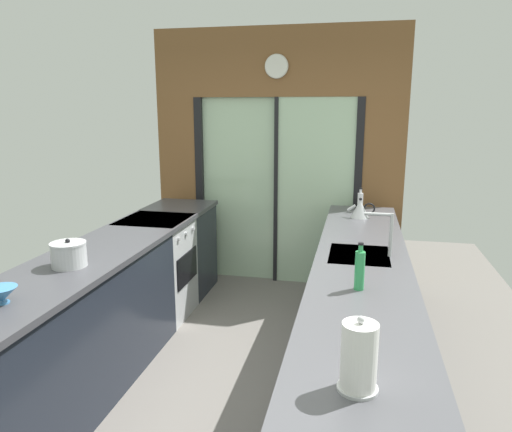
{
  "coord_description": "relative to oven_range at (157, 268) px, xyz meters",
  "views": [
    {
      "loc": [
        0.86,
        -2.64,
        1.9
      ],
      "look_at": [
        0.09,
        0.92,
        1.07
      ],
      "focal_mm": 33.6,
      "sensor_mm": 36.0,
      "label": 1
    }
  ],
  "objects": [
    {
      "name": "right_counter_run",
      "position": [
        1.82,
        -0.95,
        0.01
      ],
      "size": [
        0.62,
        3.8,
        0.92
      ],
      "color": "#1E232D",
      "rests_on": "ground_plane"
    },
    {
      "name": "mixing_bowl",
      "position": [
        0.02,
        -1.93,
        0.51
      ],
      "size": [
        0.16,
        0.16,
        0.09
      ],
      "color": "teal",
      "rests_on": "left_counter_run"
    },
    {
      "name": "paper_towel_roll",
      "position": [
        1.8,
        -2.33,
        0.59
      ],
      "size": [
        0.15,
        0.15,
        0.28
      ],
      "color": "#B7BABC",
      "rests_on": "right_counter_run"
    },
    {
      "name": "soap_bottle_far",
      "position": [
        1.8,
        0.71,
        0.56
      ],
      "size": [
        0.05,
        0.05,
        0.23
      ],
      "color": "silver",
      "rests_on": "right_counter_run"
    },
    {
      "name": "stock_pot",
      "position": [
        0.02,
        -1.34,
        0.54
      ],
      "size": [
        0.22,
        0.22,
        0.18
      ],
      "color": "#B7BABC",
      "rests_on": "left_counter_run"
    },
    {
      "name": "back_wall_unit",
      "position": [
        0.91,
        1.15,
        1.07
      ],
      "size": [
        2.64,
        0.12,
        2.7
      ],
      "color": "brown",
      "rests_on": "ground_plane"
    },
    {
      "name": "soap_bottle_near",
      "position": [
        1.8,
        -1.35,
        0.58
      ],
      "size": [
        0.05,
        0.05,
        0.27
      ],
      "color": "#339E56",
      "rests_on": "right_counter_run"
    },
    {
      "name": "kettle",
      "position": [
        1.8,
        0.44,
        0.54
      ],
      "size": [
        0.25,
        0.17,
        0.18
      ],
      "color": "#B7BABC",
      "rests_on": "right_counter_run"
    },
    {
      "name": "oven_range",
      "position": [
        0.0,
        0.0,
        0.0
      ],
      "size": [
        0.6,
        0.6,
        0.92
      ],
      "color": "#B7BABC",
      "rests_on": "ground_plane"
    },
    {
      "name": "ground_plane",
      "position": [
        0.91,
        -0.65,
        -0.47
      ],
      "size": [
        5.04,
        7.6,
        0.02
      ],
      "primitive_type": "cube",
      "color": "slate"
    },
    {
      "name": "left_counter_run",
      "position": [
        -0.0,
        -1.12,
        0.01
      ],
      "size": [
        0.62,
        3.8,
        0.92
      ],
      "color": "#1E232D",
      "rests_on": "ground_plane"
    },
    {
      "name": "sink_faucet",
      "position": [
        1.97,
        -0.7,
        0.66
      ],
      "size": [
        0.19,
        0.02,
        0.3
      ],
      "color": "#B7BABC",
      "rests_on": "right_counter_run"
    }
  ]
}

